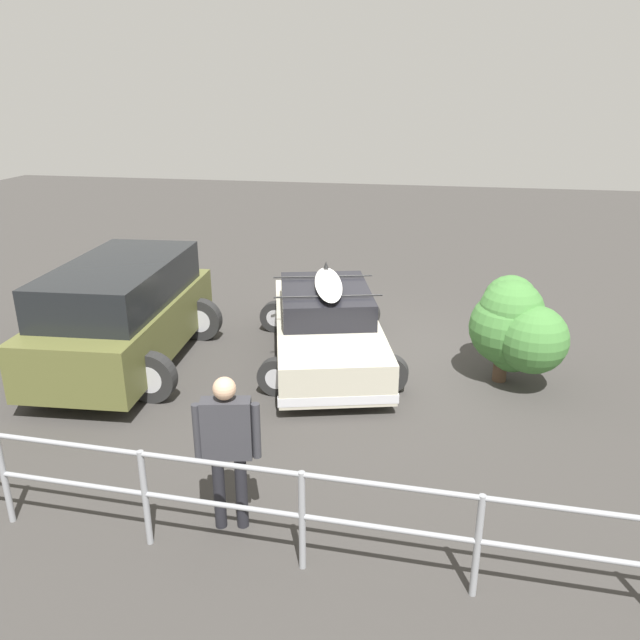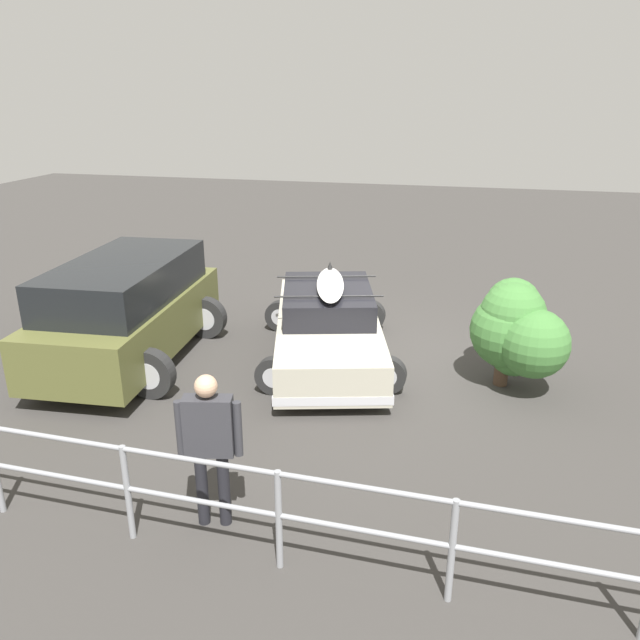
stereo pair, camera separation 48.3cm
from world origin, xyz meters
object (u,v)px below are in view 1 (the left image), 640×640
object	(u,v)px
suv_car	(124,313)
bush_near_left	(514,325)
sedan_car	(326,325)
person_bystander	(227,440)

from	to	relation	value
suv_car	bush_near_left	bearing A→B (deg)	-175.33
suv_car	bush_near_left	xyz separation A→B (m)	(-6.57, -0.54, 0.03)
sedan_car	person_bystander	xyz separation A→B (m)	(0.21, 4.81, 0.49)
person_bystander	suv_car	bearing A→B (deg)	-50.69
sedan_car	bush_near_left	distance (m)	3.22
sedan_car	person_bystander	distance (m)	4.84
bush_near_left	sedan_car	bearing A→B (deg)	-6.89
person_bystander	bush_near_left	world-z (taller)	person_bystander
bush_near_left	person_bystander	bearing A→B (deg)	52.61
sedan_car	suv_car	xyz separation A→B (m)	(3.39, 0.92, 0.34)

